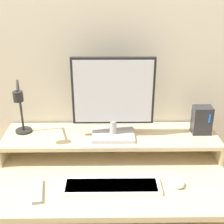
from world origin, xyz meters
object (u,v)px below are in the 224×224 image
at_px(monitor, 113,98).
at_px(mouse, 178,183).
at_px(desk_lamp, 21,110).
at_px(router_dock, 202,120).
at_px(keyboard, 111,186).
at_px(remote_control, 38,191).

distance_m(monitor, mouse, 0.53).
distance_m(monitor, desk_lamp, 0.48).
relative_size(router_dock, keyboard, 0.33).
distance_m(router_dock, remote_control, 0.93).
relative_size(monitor, desk_lamp, 1.43).
distance_m(keyboard, mouse, 0.32).
xyz_separation_m(mouse, remote_control, (-0.66, -0.05, -0.01)).
bearing_deg(keyboard, monitor, 87.41).
xyz_separation_m(monitor, mouse, (0.31, -0.29, -0.32)).
xyz_separation_m(monitor, remote_control, (-0.35, -0.33, -0.33)).
bearing_deg(router_dock, desk_lamp, -177.14).
bearing_deg(mouse, desk_lamp, 161.08).
height_order(keyboard, remote_control, keyboard).
xyz_separation_m(router_dock, remote_control, (-0.84, -0.36, -0.19)).
bearing_deg(desk_lamp, remote_control, -68.01).
height_order(monitor, router_dock, monitor).
xyz_separation_m(keyboard, remote_control, (-0.34, -0.03, -0.00)).
height_order(desk_lamp, remote_control, desk_lamp).
bearing_deg(router_dock, keyboard, -146.10).
height_order(desk_lamp, router_dock, desk_lamp).
xyz_separation_m(desk_lamp, mouse, (0.79, -0.27, -0.26)).
relative_size(router_dock, mouse, 1.88).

